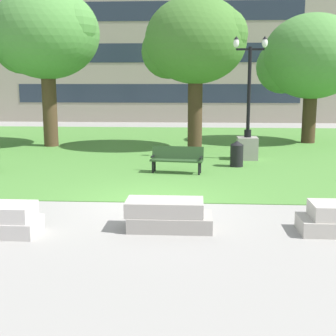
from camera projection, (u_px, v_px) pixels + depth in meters
name	position (u px, v px, depth m)	size (l,w,h in m)	color
ground_plane	(151.00, 203.00, 12.24)	(140.00, 140.00, 0.00)	gray
grass_lawn	(171.00, 148.00, 22.05)	(40.00, 20.00, 0.02)	#4C8438
concrete_block_left	(168.00, 215.00, 10.06)	(1.85, 0.90, 0.64)	#9E9991
park_bench_far_left	(177.00, 158.00, 16.09)	(1.85, 0.76, 0.90)	#284723
lamp_post_center	(248.00, 135.00, 18.75)	(1.32, 0.80, 4.83)	gray
tree_near_right	(45.00, 35.00, 21.88)	(5.22, 4.97, 7.42)	#4C3823
tree_near_left	(194.00, 42.00, 21.02)	(4.80, 4.57, 6.87)	#42301E
tree_far_right	(311.00, 58.00, 23.27)	(5.17, 4.93, 6.41)	#42301E
trash_bin	(237.00, 154.00, 17.27)	(0.49, 0.49, 0.96)	black
building_facade_distant	(158.00, 30.00, 35.11)	(28.58, 1.03, 13.89)	gray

